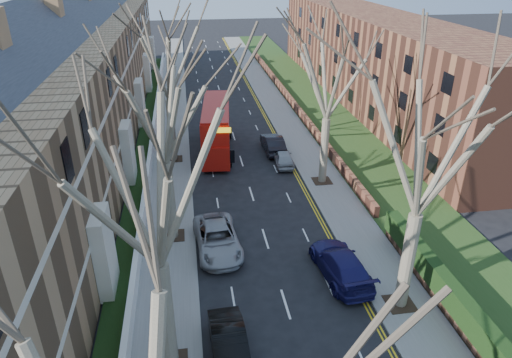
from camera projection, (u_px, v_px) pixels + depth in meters
name	position (u px, v px, depth m)	size (l,w,h in m)	color
pavement_left	(172.00, 119.00, 48.94)	(3.00, 102.00, 0.12)	slate
pavement_right	(281.00, 113.00, 50.59)	(3.00, 102.00, 0.12)	slate
terrace_left	(74.00, 92.00, 38.37)	(9.70, 78.00, 13.60)	#906C49
flats_right	(371.00, 58.00, 53.51)	(13.97, 54.00, 10.00)	brown
front_wall_left	(152.00, 142.00, 41.39)	(0.30, 78.00, 1.00)	white
grass_verge_right	(321.00, 111.00, 51.17)	(6.00, 102.00, 0.06)	#223E16
tree_left_mid	(149.00, 166.00, 15.56)	(10.50, 10.50, 14.71)	#695F4B
tree_left_far	(160.00, 94.00, 24.54)	(10.15, 10.15, 14.22)	#695F4B
tree_left_dist	(164.00, 47.00, 35.01)	(10.50, 10.50, 14.71)	#695F4B
tree_right_mid	(432.00, 128.00, 18.90)	(10.50, 10.50, 14.71)	#695F4B
tree_right_far	(330.00, 63.00, 31.42)	(10.15, 10.15, 14.22)	#695F4B
double_decker_bus	(217.00, 130.00, 40.17)	(3.28, 10.15, 4.21)	#A8130C
car_left_mid	(230.00, 346.00, 19.86)	(1.51, 4.33, 1.43)	black
car_left_far	(217.00, 239.00, 27.21)	(2.51, 5.44, 1.51)	#949499
car_right_near	(341.00, 264.00, 24.98)	(2.18, 5.36, 1.56)	#1A1753
car_right_mid	(283.00, 158.00, 38.22)	(1.51, 3.76, 1.28)	#999DA1
car_right_far	(273.00, 143.00, 40.77)	(1.60, 4.59, 1.51)	black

